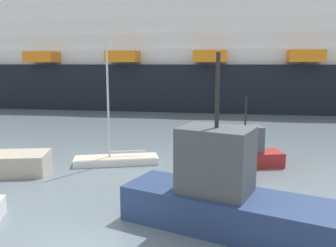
# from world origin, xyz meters

# --- Properties ---
(sailboat_1) EXTENTS (5.57, 3.30, 8.02)m
(sailboat_1) POSITION_xyz_m (-2.40, 10.50, 0.36)
(sailboat_1) COLOR white
(sailboat_1) RESTS_ON ground_plane
(fishing_boat_0) EXTENTS (8.50, 4.87, 6.83)m
(fishing_boat_0) POSITION_xyz_m (4.70, 2.61, 1.35)
(fishing_boat_0) COLOR navy
(fishing_boat_0) RESTS_ON ground_plane
(fishing_boat_1) EXTENTS (5.54, 3.18, 4.38)m
(fishing_boat_1) POSITION_xyz_m (5.57, 11.56, 0.91)
(fishing_boat_1) COLOR maroon
(fishing_boat_1) RESTS_ON ground_plane
(cruise_ship) EXTENTS (114.97, 20.24, 22.35)m
(cruise_ship) POSITION_xyz_m (1.34, 43.39, 7.20)
(cruise_ship) COLOR black
(cruise_ship) RESTS_ON ground_plane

